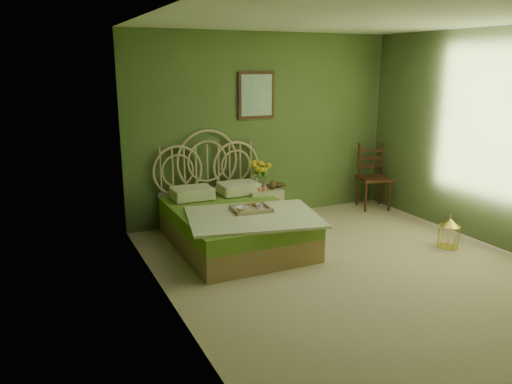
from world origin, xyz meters
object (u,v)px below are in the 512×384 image
nightstand (261,200)px  bed (233,222)px  birdcage (449,233)px  chair (371,172)px

nightstand → bed: bearing=-138.6°
bed → birdcage: bed is taller
nightstand → chair: 1.93m
bed → birdcage: 2.63m
birdcage → chair: bearing=82.7°
bed → nightstand: bearing=41.4°
nightstand → birdcage: size_ratio=2.60×
bed → chair: (2.57, 0.66, 0.26)m
nightstand → birdcage: nightstand is taller
bed → birdcage: (2.33, -1.20, -0.11)m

